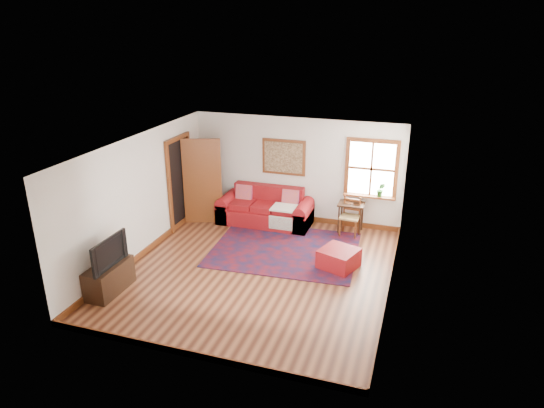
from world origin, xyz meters
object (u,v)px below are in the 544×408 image
(side_table, at_px, (351,208))
(ladder_back_chair, at_px, (350,215))
(red_ottoman, at_px, (339,258))
(media_cabinet, at_px, (109,278))
(red_leather_sofa, at_px, (266,211))

(side_table, xyz_separation_m, ladder_back_chair, (0.01, -0.15, -0.10))
(red_ottoman, bearing_deg, side_table, 111.57)
(side_table, bearing_deg, red_ottoman, -87.76)
(side_table, height_order, ladder_back_chair, ladder_back_chair)
(media_cabinet, bearing_deg, ladder_back_chair, 45.88)
(red_leather_sofa, xyz_separation_m, side_table, (2.02, 0.09, 0.29))
(red_leather_sofa, xyz_separation_m, media_cabinet, (-1.65, -3.85, -0.02))
(red_leather_sofa, relative_size, ladder_back_chair, 2.50)
(red_leather_sofa, height_order, media_cabinet, red_leather_sofa)
(red_ottoman, height_order, media_cabinet, media_cabinet)
(red_leather_sofa, bearing_deg, media_cabinet, -113.19)
(red_leather_sofa, bearing_deg, side_table, 2.58)
(red_leather_sofa, relative_size, media_cabinet, 2.27)
(red_ottoman, bearing_deg, ladder_back_chair, 111.30)
(side_table, relative_size, media_cabinet, 0.72)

